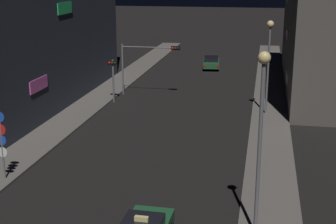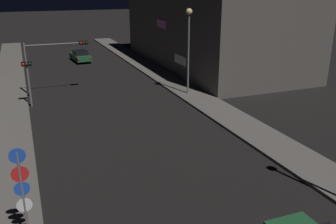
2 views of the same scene
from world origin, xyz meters
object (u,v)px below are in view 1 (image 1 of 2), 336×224
object	(u,v)px
traffic_light_overhead	(146,58)
street_lamp_far_block	(269,49)
sign_pole_left	(1,140)
street_lamp_near_block	(261,115)
far_car	(211,62)
traffic_light_left_kerb	(113,72)

from	to	relation	value
traffic_light_overhead	street_lamp_far_block	world-z (taller)	street_lamp_far_block
sign_pole_left	street_lamp_far_block	bearing A→B (deg)	48.82
sign_pole_left	street_lamp_near_block	world-z (taller)	street_lamp_near_block
far_car	street_lamp_near_block	bearing A→B (deg)	-80.89
street_lamp_far_block	traffic_light_left_kerb	bearing A→B (deg)	172.97
sign_pole_left	traffic_light_left_kerb	bearing A→B (deg)	87.35
far_car	street_lamp_far_block	distance (m)	20.36
traffic_light_overhead	sign_pole_left	bearing A→B (deg)	-98.50
sign_pole_left	far_car	bearing A→B (deg)	77.85
street_lamp_near_block	street_lamp_far_block	size ratio (longest dim) A/B	1.09
sign_pole_left	traffic_light_overhead	bearing A→B (deg)	81.50
traffic_light_left_kerb	sign_pole_left	bearing A→B (deg)	-92.65
traffic_light_left_kerb	far_car	bearing A→B (deg)	68.82
traffic_light_left_kerb	sign_pole_left	xyz separation A→B (m)	(-0.81, -17.47, -0.33)
traffic_light_left_kerb	sign_pole_left	distance (m)	17.50
far_car	traffic_light_left_kerb	size ratio (longest dim) A/B	1.23
far_car	traffic_light_left_kerb	distance (m)	18.51
traffic_light_overhead	sign_pole_left	distance (m)	20.68
street_lamp_near_block	sign_pole_left	bearing A→B (deg)	165.83
street_lamp_far_block	traffic_light_overhead	bearing A→B (deg)	157.13
street_lamp_far_block	street_lamp_near_block	bearing A→B (deg)	-90.92
far_car	street_lamp_far_block	xyz separation A→B (m)	(6.42, -18.78, 4.58)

